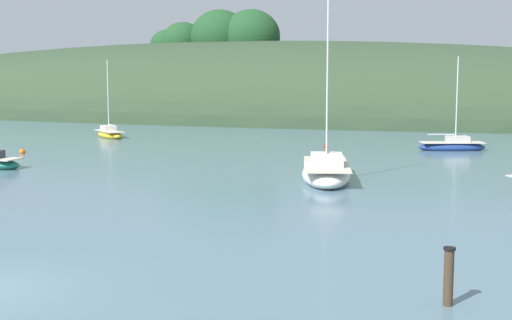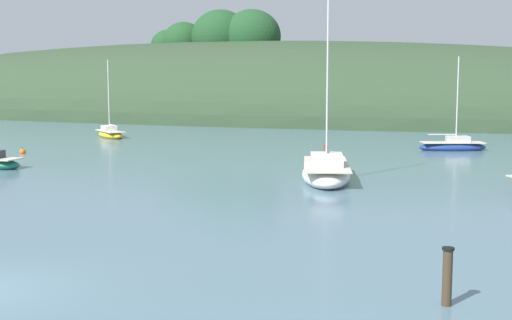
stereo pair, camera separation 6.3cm
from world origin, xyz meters
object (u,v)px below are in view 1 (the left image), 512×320
Objects in this scene: mooring_buoy_inner at (22,152)px; jetty_piling at (449,276)px; sailboat_blue_center at (326,172)px; sailboat_orange_cutter at (110,134)px; sailboat_black_sloop at (453,146)px.

jetty_piling reaches higher than mooring_buoy_inner.
sailboat_blue_center is 1.45× the size of sailboat_orange_cutter.
jetty_piling is at bearing -66.07° from sailboat_blue_center.
sailboat_blue_center is 20.45m from jetty_piling.
sailboat_blue_center reaches higher than jetty_piling.
sailboat_orange_cutter reaches higher than mooring_buoy_inner.
sailboat_black_sloop reaches higher than mooring_buoy_inner.
sailboat_black_sloop is at bearing -0.06° from sailboat_orange_cutter.
jetty_piling is (8.30, -18.69, 0.29)m from sailboat_blue_center.
sailboat_blue_center is 18.80m from sailboat_black_sloop.
mooring_buoy_inner is at bearing 144.11° from jetty_piling.
sailboat_blue_center is at bearing -104.73° from sailboat_black_sloop.
mooring_buoy_inner is 39.79m from jetty_piling.
jetty_piling is at bearing -47.61° from sailboat_orange_cutter.
sailboat_black_sloop is at bearing 25.26° from mooring_buoy_inner.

